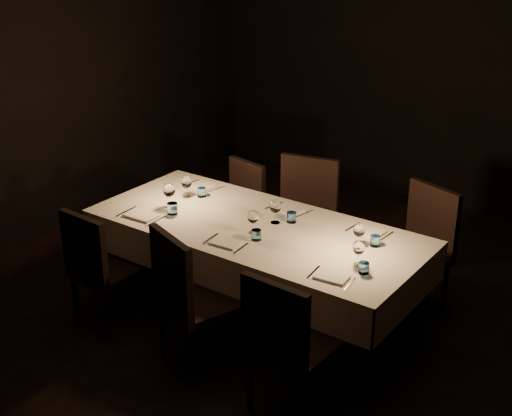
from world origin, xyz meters
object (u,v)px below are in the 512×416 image
Objects in this scene: chair_far_center at (303,215)px; chair_near_left at (98,263)px; dining_table at (256,234)px; chair_far_left at (239,205)px; chair_near_center at (189,294)px; chair_near_right at (286,340)px; chair_far_right at (420,244)px.

chair_near_left is at bearing -130.61° from chair_far_center.
dining_table is 2.88× the size of chair_far_left.
chair_near_center is 1.71m from chair_far_left.
chair_near_center is 0.98× the size of chair_far_center.
chair_far_center is at bearing 93.78° from dining_table.
chair_near_right is (0.81, -0.06, -0.02)m from chair_near_center.
chair_near_left reaches higher than dining_table.
chair_near_center reaches higher than chair_far_right.
chair_near_left is (-0.87, -0.78, -0.17)m from dining_table.
chair_near_left is 0.89m from chair_near_center.
chair_far_right is (0.94, 0.85, -0.15)m from dining_table.
chair_near_center reaches higher than chair_near_right.
dining_table is 2.43× the size of chair_far_center.
chair_near_right is at bearing -164.43° from chair_near_center.
chair_near_center is (0.02, -0.79, -0.13)m from dining_table.
chair_far_right is (0.12, 1.69, 0.01)m from chair_near_right.
chair_far_left is at bearing -43.36° from chair_near_right.
chair_far_center is at bearing -58.64° from chair_near_right.
chair_far_center is 1.00m from chair_far_right.
chair_far_left is 0.84× the size of chair_far_center.
chair_near_right is 2.23m from chair_far_left.
chair_far_right reaches higher than chair_near_left.
chair_far_center reaches higher than chair_far_right.
chair_near_right is (1.70, -0.06, 0.02)m from chair_near_left.
chair_near_center is 1.53m from chair_far_center.
chair_far_right is (1.67, 0.09, 0.05)m from chair_far_left.
chair_far_left is 1.67m from chair_far_right.
chair_near_left is at bearing -138.03° from dining_table.
chair_far_right is (0.99, 0.11, -0.02)m from chair_far_center.
chair_near_right is 0.94× the size of chair_far_center.
chair_near_left is 0.92× the size of chair_near_center.
chair_far_right is at bearing 42.03° from dining_table.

